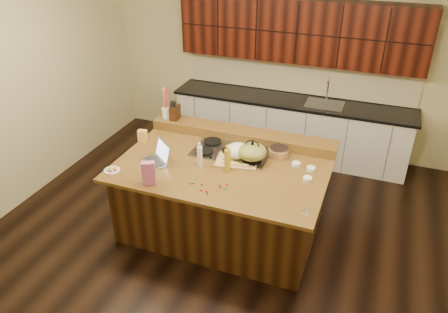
% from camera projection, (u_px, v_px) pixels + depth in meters
% --- Properties ---
extents(room, '(5.52, 5.02, 2.72)m').
position_uv_depth(room, '(222.00, 131.00, 4.80)').
color(room, black).
rests_on(room, ground).
extents(island, '(2.40, 1.60, 0.92)m').
position_uv_depth(island, '(223.00, 197.00, 5.24)').
color(island, black).
rests_on(island, ground).
extents(back_ledge, '(2.40, 0.30, 0.12)m').
position_uv_depth(back_ledge, '(242.00, 134.00, 5.55)').
color(back_ledge, black).
rests_on(back_ledge, island).
extents(cooktop, '(0.92, 0.52, 0.05)m').
position_uv_depth(cooktop, '(231.00, 152.00, 5.25)').
color(cooktop, gray).
rests_on(cooktop, island).
extents(back_counter, '(3.70, 0.66, 2.40)m').
position_uv_depth(back_counter, '(293.00, 96.00, 6.70)').
color(back_counter, silver).
rests_on(back_counter, ground).
extents(kettle, '(0.22, 0.22, 0.18)m').
position_uv_depth(kettle, '(252.00, 152.00, 4.99)').
color(kettle, black).
rests_on(kettle, cooktop).
extents(green_bowl, '(0.43, 0.43, 0.19)m').
position_uv_depth(green_bowl, '(252.00, 152.00, 4.99)').
color(green_bowl, olive).
rests_on(green_bowl, cooktop).
extents(laptop, '(0.43, 0.42, 0.24)m').
position_uv_depth(laptop, '(158.00, 157.00, 5.04)').
color(laptop, '#B7B7BC').
rests_on(laptop, island).
extents(oil_bottle, '(0.09, 0.09, 0.27)m').
position_uv_depth(oil_bottle, '(227.00, 161.00, 4.82)').
color(oil_bottle, gold).
rests_on(oil_bottle, island).
extents(vinegar_bottle, '(0.07, 0.07, 0.25)m').
position_uv_depth(vinegar_bottle, '(200.00, 157.00, 4.92)').
color(vinegar_bottle, silver).
rests_on(vinegar_bottle, island).
extents(wooden_tray, '(0.53, 0.43, 0.19)m').
position_uv_depth(wooden_tray, '(238.00, 153.00, 5.07)').
color(wooden_tray, tan).
rests_on(wooden_tray, island).
extents(ramekin_a, '(0.13, 0.13, 0.04)m').
position_uv_depth(ramekin_a, '(307.00, 179.00, 4.70)').
color(ramekin_a, white).
rests_on(ramekin_a, island).
extents(ramekin_b, '(0.12, 0.12, 0.04)m').
position_uv_depth(ramekin_b, '(311.00, 169.00, 4.89)').
color(ramekin_b, white).
rests_on(ramekin_b, island).
extents(ramekin_c, '(0.11, 0.11, 0.04)m').
position_uv_depth(ramekin_c, '(296.00, 164.00, 4.97)').
color(ramekin_c, white).
rests_on(ramekin_c, island).
extents(strainer_bowl, '(0.29, 0.29, 0.09)m').
position_uv_depth(strainer_bowl, '(279.00, 152.00, 5.17)').
color(strainer_bowl, '#996B3F').
rests_on(strainer_bowl, island).
extents(kitchen_timer, '(0.10, 0.10, 0.07)m').
position_uv_depth(kitchen_timer, '(307.00, 209.00, 4.21)').
color(kitchen_timer, silver).
rests_on(kitchen_timer, island).
extents(pink_bag, '(0.16, 0.13, 0.26)m').
position_uv_depth(pink_bag, '(149.00, 173.00, 4.60)').
color(pink_bag, '#BE598C').
rests_on(pink_bag, island).
extents(candy_plate, '(0.24, 0.24, 0.01)m').
position_uv_depth(candy_plate, '(112.00, 170.00, 4.89)').
color(candy_plate, white).
rests_on(candy_plate, island).
extents(package_box, '(0.12, 0.09, 0.15)m').
position_uv_depth(package_box, '(143.00, 136.00, 5.48)').
color(package_box, '#E7BA51').
rests_on(package_box, island).
extents(utensil_crock, '(0.12, 0.12, 0.14)m').
position_uv_depth(utensil_crock, '(167.00, 113.00, 5.82)').
color(utensil_crock, white).
rests_on(utensil_crock, back_ledge).
extents(knife_block, '(0.10, 0.16, 0.19)m').
position_uv_depth(knife_block, '(175.00, 112.00, 5.77)').
color(knife_block, black).
rests_on(knife_block, back_ledge).
extents(gumdrop_0, '(0.02, 0.02, 0.02)m').
position_uv_depth(gumdrop_0, '(207.00, 191.00, 4.52)').
color(gumdrop_0, red).
rests_on(gumdrop_0, island).
extents(gumdrop_1, '(0.02, 0.02, 0.02)m').
position_uv_depth(gumdrop_1, '(220.00, 184.00, 4.64)').
color(gumdrop_1, '#198C26').
rests_on(gumdrop_1, island).
extents(gumdrop_2, '(0.02, 0.02, 0.02)m').
position_uv_depth(gumdrop_2, '(227.00, 185.00, 4.63)').
color(gumdrop_2, red).
rests_on(gumdrop_2, island).
extents(gumdrop_3, '(0.02, 0.02, 0.02)m').
position_uv_depth(gumdrop_3, '(225.00, 188.00, 4.57)').
color(gumdrop_3, '#198C26').
rests_on(gumdrop_3, island).
extents(gumdrop_4, '(0.02, 0.02, 0.02)m').
position_uv_depth(gumdrop_4, '(190.00, 183.00, 4.65)').
color(gumdrop_4, red).
rests_on(gumdrop_4, island).
extents(gumdrop_5, '(0.02, 0.02, 0.02)m').
position_uv_depth(gumdrop_5, '(196.00, 179.00, 4.73)').
color(gumdrop_5, '#198C26').
rests_on(gumdrop_5, island).
extents(gumdrop_6, '(0.02, 0.02, 0.02)m').
position_uv_depth(gumdrop_6, '(201.00, 190.00, 4.54)').
color(gumdrop_6, red).
rests_on(gumdrop_6, island).
extents(gumdrop_7, '(0.02, 0.02, 0.02)m').
position_uv_depth(gumdrop_7, '(190.00, 183.00, 4.66)').
color(gumdrop_7, '#198C26').
rests_on(gumdrop_7, island).
extents(gumdrop_8, '(0.02, 0.02, 0.02)m').
position_uv_depth(gumdrop_8, '(208.00, 194.00, 4.48)').
color(gumdrop_8, red).
rests_on(gumdrop_8, island).
extents(gumdrop_9, '(0.02, 0.02, 0.02)m').
position_uv_depth(gumdrop_9, '(224.00, 190.00, 4.54)').
color(gumdrop_9, '#198C26').
rests_on(gumdrop_9, island).
extents(gumdrop_10, '(0.02, 0.02, 0.02)m').
position_uv_depth(gumdrop_10, '(220.00, 187.00, 4.59)').
color(gumdrop_10, red).
rests_on(gumdrop_10, island).
extents(gumdrop_11, '(0.02, 0.02, 0.02)m').
position_uv_depth(gumdrop_11, '(194.00, 183.00, 4.65)').
color(gumdrop_11, '#198C26').
rests_on(gumdrop_11, island).
extents(gumdrop_12, '(0.02, 0.02, 0.02)m').
position_uv_depth(gumdrop_12, '(202.00, 185.00, 4.63)').
color(gumdrop_12, red).
rests_on(gumdrop_12, island).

